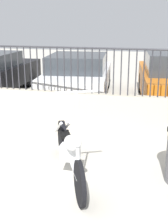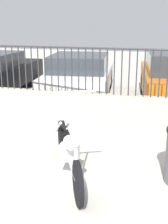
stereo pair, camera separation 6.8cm
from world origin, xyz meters
name	(u,v)px [view 2 (the right image)]	position (x,y,z in m)	size (l,w,h in m)	color
low_wall	(46,109)	(0.00, 3.08, 0.41)	(9.47, 0.18, 0.81)	#B2A893
fence_railing	(45,63)	(0.00, 3.08, 1.39)	(9.47, 0.04, 0.93)	#2D2D33
motorcycle_silver	(68,149)	(1.08, 1.18, 0.39)	(1.08, 2.06, 1.45)	black
car_white	(80,75)	(-0.07, 6.07, 0.64)	(2.25, 4.17, 1.27)	black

